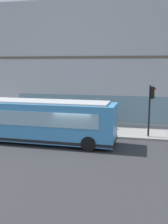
{
  "coord_description": "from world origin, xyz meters",
  "views": [
    {
      "loc": [
        -17.15,
        -4.27,
        5.64
      ],
      "look_at": [
        2.07,
        -0.19,
        2.07
      ],
      "focal_mm": 42.77,
      "sensor_mm": 36.0,
      "label": 1
    }
  ],
  "objects_px": {
    "city_bus_nearside": "(45,122)",
    "pedestrian_by_light_pole": "(72,119)",
    "fire_hydrant": "(113,125)",
    "newspaper_vending_box": "(55,119)",
    "traffic_light_near_corner": "(151,101)",
    "pedestrian_near_building_entrance": "(38,114)",
    "pedestrian_near_hydrant": "(21,117)"
  },
  "relations": [
    {
      "from": "city_bus_nearside",
      "to": "pedestrian_by_light_pole",
      "type": "distance_m",
      "value": 3.61
    },
    {
      "from": "fire_hydrant",
      "to": "pedestrian_by_light_pole",
      "type": "relative_size",
      "value": 0.45
    },
    {
      "from": "pedestrian_by_light_pole",
      "to": "newspaper_vending_box",
      "type": "relative_size",
      "value": 1.82
    },
    {
      "from": "traffic_light_near_corner",
      "to": "fire_hydrant",
      "type": "xyz_separation_m",
      "value": [
        1.81,
        3.0,
        -2.37
      ]
    },
    {
      "from": "pedestrian_near_building_entrance",
      "to": "pedestrian_near_hydrant",
      "type": "distance_m",
      "value": 1.58
    },
    {
      "from": "pedestrian_by_light_pole",
      "to": "city_bus_nearside",
      "type": "bearing_deg",
      "value": 162.5
    },
    {
      "from": "traffic_light_near_corner",
      "to": "pedestrian_by_light_pole",
      "type": "bearing_deg",
      "value": 83.98
    },
    {
      "from": "pedestrian_near_hydrant",
      "to": "traffic_light_near_corner",
      "type": "bearing_deg",
      "value": -92.96
    },
    {
      "from": "fire_hydrant",
      "to": "city_bus_nearside",
      "type": "bearing_deg",
      "value": 136.07
    },
    {
      "from": "traffic_light_near_corner",
      "to": "pedestrian_by_light_pole",
      "type": "distance_m",
      "value": 6.61
    },
    {
      "from": "pedestrian_by_light_pole",
      "to": "pedestrian_near_building_entrance",
      "type": "distance_m",
      "value": 3.53
    },
    {
      "from": "city_bus_nearside",
      "to": "pedestrian_near_building_entrance",
      "type": "relative_size",
      "value": 5.69
    },
    {
      "from": "city_bus_nearside",
      "to": "fire_hydrant",
      "type": "distance_m",
      "value": 6.42
    },
    {
      "from": "city_bus_nearside",
      "to": "fire_hydrant",
      "type": "xyz_separation_m",
      "value": [
        4.56,
        -4.39,
        -1.04
      ]
    },
    {
      "from": "pedestrian_near_building_entrance",
      "to": "newspaper_vending_box",
      "type": "height_order",
      "value": "pedestrian_near_building_entrance"
    },
    {
      "from": "traffic_light_near_corner",
      "to": "newspaper_vending_box",
      "type": "distance_m",
      "value": 9.28
    },
    {
      "from": "city_bus_nearside",
      "to": "pedestrian_near_hydrant",
      "type": "relative_size",
      "value": 6.09
    },
    {
      "from": "traffic_light_near_corner",
      "to": "city_bus_nearside",
      "type": "bearing_deg",
      "value": 110.37
    },
    {
      "from": "fire_hydrant",
      "to": "newspaper_vending_box",
      "type": "relative_size",
      "value": 0.82
    },
    {
      "from": "pedestrian_near_building_entrance",
      "to": "pedestrian_near_hydrant",
      "type": "height_order",
      "value": "pedestrian_near_building_entrance"
    },
    {
      "from": "pedestrian_by_light_pole",
      "to": "newspaper_vending_box",
      "type": "height_order",
      "value": "pedestrian_by_light_pole"
    },
    {
      "from": "traffic_light_near_corner",
      "to": "pedestrian_near_hydrant",
      "type": "distance_m",
      "value": 10.98
    },
    {
      "from": "traffic_light_near_corner",
      "to": "pedestrian_near_hydrant",
      "type": "relative_size",
      "value": 2.36
    },
    {
      "from": "pedestrian_near_hydrant",
      "to": "fire_hydrant",
      "type": "bearing_deg",
      "value": -80.88
    },
    {
      "from": "traffic_light_near_corner",
      "to": "pedestrian_near_building_entrance",
      "type": "bearing_deg",
      "value": 80.25
    },
    {
      "from": "fire_hydrant",
      "to": "newspaper_vending_box",
      "type": "xyz_separation_m",
      "value": [
        1.01,
        5.53,
        0.09
      ]
    },
    {
      "from": "traffic_light_near_corner",
      "to": "fire_hydrant",
      "type": "bearing_deg",
      "value": 58.86
    },
    {
      "from": "city_bus_nearside",
      "to": "pedestrian_by_light_pole",
      "type": "bearing_deg",
      "value": -17.5
    },
    {
      "from": "fire_hydrant",
      "to": "newspaper_vending_box",
      "type": "height_order",
      "value": "newspaper_vending_box"
    },
    {
      "from": "fire_hydrant",
      "to": "pedestrian_near_hydrant",
      "type": "relative_size",
      "value": 0.45
    },
    {
      "from": "pedestrian_near_building_entrance",
      "to": "pedestrian_near_hydrant",
      "type": "relative_size",
      "value": 1.07
    },
    {
      "from": "newspaper_vending_box",
      "to": "pedestrian_by_light_pole",
      "type": "bearing_deg",
      "value": -134.25
    }
  ]
}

